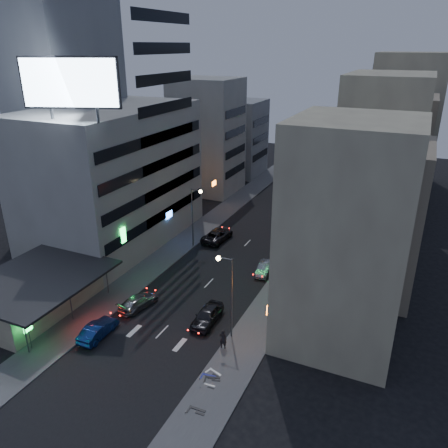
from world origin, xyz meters
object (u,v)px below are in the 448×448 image
Objects in this scene: parked_car_right_near at (207,316)px; scooter_silver_b at (222,369)px; road_car_blue at (98,330)px; person at (223,339)px; road_car_silver at (138,301)px; scooter_black_b at (221,372)px; parked_car_right_mid at (264,268)px; scooter_black_a at (206,404)px; parked_car_left at (217,235)px; scooter_silver_a at (216,381)px; scooter_blue at (217,371)px; parked_car_right_far at (311,214)px.

parked_car_right_near is 2.51× the size of scooter_silver_b.
road_car_blue is 11.74m from person.
person is (10.74, -2.47, 0.39)m from road_car_silver.
person is 3.52m from scooter_silver_b.
parked_car_right_near is 7.70m from road_car_silver.
road_car_blue is 0.95× the size of road_car_silver.
scooter_black_b is at bearing 106.63° from person.
scooter_black_a reaches higher than parked_car_right_mid.
person is 1.00× the size of scooter_silver_b.
scooter_silver_a is (11.85, -25.44, -0.19)m from parked_car_left.
scooter_black_b is at bearing -95.23° from scooter_blue.
parked_car_right_far is 0.94× the size of road_car_silver.
parked_car_right_far is (0.64, 20.09, -0.01)m from parked_car_right_mid.
parked_car_right_mid is at bearing 7.23° from scooter_black_a.
scooter_silver_a is 0.83× the size of scooter_silver_b.
scooter_silver_b is at bearing -0.31° from scooter_silver_a.
road_car_blue reaches higher than parked_car_right_far.
road_car_blue is 2.34× the size of scooter_black_b.
parked_car_right_near is 7.67m from scooter_blue.
person is at bearing 176.86° from road_car_silver.
parked_car_right_near reaches higher than scooter_silver_b.
parked_car_left reaches higher than scooter_silver_b.
parked_car_left is (-9.07, 6.19, 0.15)m from parked_car_right_mid.
road_car_blue reaches higher than scooter_blue.
scooter_blue is at bearing 148.92° from scooter_silver_b.
scooter_silver_a is at bearing -81.53° from parked_car_right_far.
road_car_silver is 2.57× the size of scooter_blue.
road_car_silver is 11.03m from person.
scooter_blue is (2.38, -18.23, 0.02)m from parked_car_right_mid.
parked_car_right_near is 11.87m from parked_car_right_mid.
parked_car_right_near reaches higher than scooter_silver_a.
scooter_silver_a is at bearing 171.93° from road_car_blue.
parked_car_right_mid is 18.14m from scooter_silver_b.
scooter_black_a reaches higher than scooter_black_b.
parked_car_left is 30.63m from scooter_black_a.
person reaches higher than scooter_black_b.
parked_car_right_far is 38.36m from scooter_blue.
scooter_blue is (-0.87, 3.61, -0.06)m from scooter_black_a.
parked_car_right_near reaches higher than road_car_blue.
scooter_black_b is 1.00× the size of scooter_silver_b.
parked_car_right_far is 39.40m from scooter_silver_a.
parked_car_right_near is 4.27m from person.
parked_car_right_mid is at bearing 148.28° from parked_car_left.
parked_car_right_mid is 2.49× the size of scooter_silver_a.
scooter_black_b is at bearing 163.63° from road_car_silver.
person is at bearing 13.81° from scooter_black_a.
parked_car_right_near reaches higher than scooter_blue.
road_car_blue is 2.44× the size of scooter_blue.
road_car_blue is 2.22× the size of scooter_black_a.
scooter_black_b is (12.70, -0.34, -0.03)m from road_car_blue.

